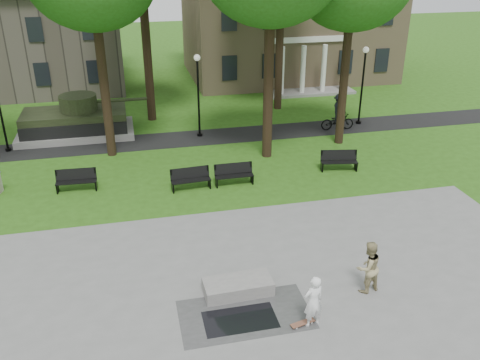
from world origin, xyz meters
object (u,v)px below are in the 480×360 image
object	(u,v)px
concrete_block	(238,287)
friend_watching	(368,267)
park_bench_0	(76,180)
cyclist	(338,115)
skateboarder	(313,301)

from	to	relation	value
concrete_block	friend_watching	size ratio (longest dim) A/B	1.22
concrete_block	park_bench_0	xyz separation A→B (m)	(-5.52, 8.97, 0.28)
concrete_block	park_bench_0	world-z (taller)	park_bench_0
cyclist	park_bench_0	world-z (taller)	cyclist
concrete_block	park_bench_0	size ratio (longest dim) A/B	1.21
skateboarder	cyclist	distance (m)	17.68
park_bench_0	cyclist	bearing A→B (deg)	21.58
skateboarder	cyclist	bearing A→B (deg)	-126.98
cyclist	park_bench_0	distance (m)	15.64
concrete_block	park_bench_0	distance (m)	10.53
concrete_block	skateboarder	distance (m)	2.75
concrete_block	friend_watching	world-z (taller)	friend_watching
park_bench_0	skateboarder	bearing A→B (deg)	-53.59
concrete_block	friend_watching	distance (m)	4.20
park_bench_0	friend_watching	bearing A→B (deg)	-42.90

